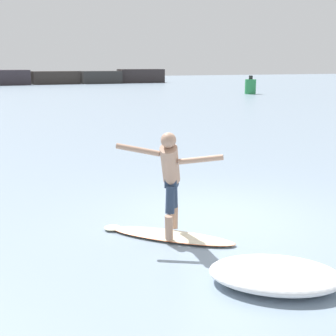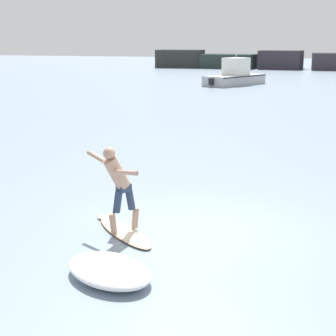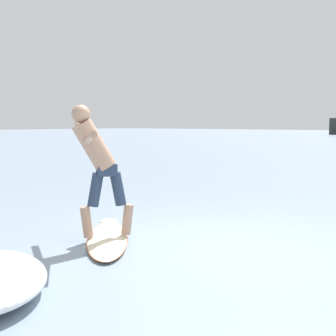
{
  "view_description": "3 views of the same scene",
  "coord_description": "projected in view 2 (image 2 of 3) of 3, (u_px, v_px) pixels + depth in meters",
  "views": [
    {
      "loc": [
        -4.33,
        -7.47,
        2.88
      ],
      "look_at": [
        -0.91,
        0.34,
        0.97
      ],
      "focal_mm": 50.0,
      "sensor_mm": 36.0,
      "label": 1
    },
    {
      "loc": [
        2.77,
        -10.8,
        3.92
      ],
      "look_at": [
        -0.9,
        1.05,
        1.03
      ],
      "focal_mm": 60.0,
      "sensor_mm": 36.0,
      "label": 2
    },
    {
      "loc": [
        3.31,
        -4.98,
        1.61
      ],
      "look_at": [
        -1.66,
        1.07,
        0.85
      ],
      "focal_mm": 50.0,
      "sensor_mm": 36.0,
      "label": 3
    }
  ],
  "objects": [
    {
      "name": "wave_foam_at_tail",
      "position": [
        109.0,
        270.0,
        9.32
      ],
      "size": [
        2.1,
        1.93,
        0.3
      ],
      "color": "white",
      "rests_on": "ground"
    },
    {
      "name": "rock_jetty_breakwater",
      "position": [
        330.0,
        61.0,
        68.88
      ],
      "size": [
        46.11,
        5.02,
        2.3
      ],
      "color": "#2B2E2C",
      "rests_on": "ground"
    },
    {
      "name": "ground_plane",
      "position": [
        194.0,
        229.0,
        11.74
      ],
      "size": [
        200.0,
        200.0,
        0.0
      ],
      "primitive_type": "plane",
      "color": "#7B8FA2"
    },
    {
      "name": "surfer",
      "position": [
        118.0,
        181.0,
        11.13
      ],
      "size": [
        1.47,
        1.09,
        1.77
      ],
      "color": "tan",
      "rests_on": "surfboard"
    },
    {
      "name": "surfboard",
      "position": [
        124.0,
        231.0,
        11.5
      ],
      "size": [
        1.98,
        1.96,
        0.22
      ],
      "color": "beige",
      "rests_on": "ground"
    },
    {
      "name": "fishing_boat_near_jetty",
      "position": [
        236.0,
        76.0,
        47.09
      ],
      "size": [
        4.61,
        6.88,
        3.15
      ],
      "color": "#A9ACB0",
      "rests_on": "ground"
    }
  ]
}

